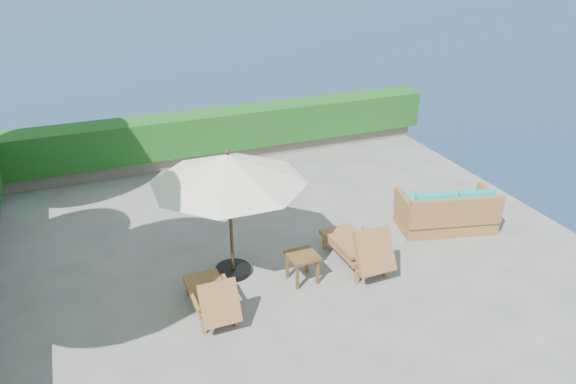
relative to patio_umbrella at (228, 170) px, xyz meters
name	(u,v)px	position (x,y,z in m)	size (l,w,h in m)	color
ground	(289,263)	(1.07, -0.09, -2.07)	(12.00, 12.00, 0.00)	gray
foundation	(289,328)	(1.07, -0.09, -3.63)	(12.00, 12.00, 3.00)	#504840
ocean	(289,382)	(1.07, -0.09, -5.08)	(600.00, 600.00, 0.00)	#18324D
planter_wall_far	(213,154)	(1.07, 5.51, -1.90)	(12.00, 0.60, 0.36)	gray
hedge_far	(212,130)	(1.07, 5.51, -1.23)	(12.40, 0.90, 1.00)	#134112
patio_umbrella	(228,170)	(0.00, 0.00, 0.00)	(3.59, 3.59, 2.46)	black
lounge_left	(212,296)	(-0.66, -1.06, -1.72)	(0.70, 1.51, 0.86)	#9B6B38
lounge_right	(359,247)	(2.26, -0.65, -1.66)	(0.82, 1.75, 1.00)	#9B6B38
side_table	(302,259)	(1.09, -0.70, -1.62)	(0.55, 0.55, 0.55)	brown
wicker_loveseat	(447,213)	(4.66, -0.05, -1.70)	(2.16, 1.44, 0.97)	#9B6B38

